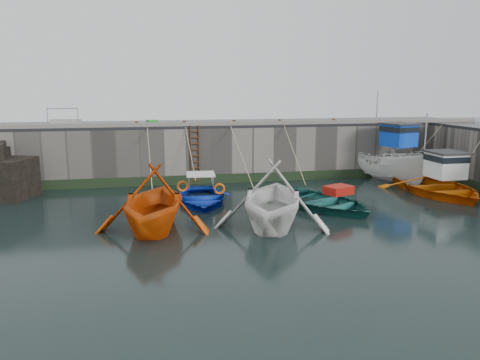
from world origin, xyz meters
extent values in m
plane|color=black|center=(0.00, 0.00, 0.00)|extent=(120.00, 120.00, 0.00)
cube|color=slate|center=(0.00, 12.50, 1.50)|extent=(30.00, 5.00, 3.00)
cube|color=black|center=(0.00, 12.50, 3.08)|extent=(30.00, 5.00, 0.16)
cube|color=slate|center=(0.00, 10.15, 3.26)|extent=(30.00, 0.30, 0.20)
cube|color=black|center=(0.00, 9.96, 0.25)|extent=(30.00, 0.08, 0.50)
cube|color=black|center=(-11.20, 8.40, 0.95)|extent=(2.96, 2.83, 1.90)
cylinder|color=#3F1E0F|center=(-2.22, 9.92, 1.60)|extent=(0.07, 0.07, 3.20)
cylinder|color=#3F1E0F|center=(-1.78, 9.92, 1.60)|extent=(0.07, 0.07, 3.20)
cube|color=#3F1E0F|center=(-2.00, 9.90, 0.25)|extent=(0.44, 0.06, 0.05)
cube|color=#3F1E0F|center=(-2.00, 9.90, 0.58)|extent=(0.44, 0.06, 0.05)
cube|color=#3F1E0F|center=(-2.00, 9.90, 0.91)|extent=(0.44, 0.06, 0.05)
cube|color=#3F1E0F|center=(-2.00, 9.90, 1.24)|extent=(0.44, 0.06, 0.05)
cube|color=#3F1E0F|center=(-2.00, 9.90, 1.57)|extent=(0.44, 0.06, 0.05)
cube|color=#3F1E0F|center=(-2.00, 9.90, 1.90)|extent=(0.44, 0.06, 0.05)
cube|color=#3F1E0F|center=(-2.00, 9.90, 2.23)|extent=(0.44, 0.06, 0.05)
cube|color=#3F1E0F|center=(-2.00, 9.90, 2.56)|extent=(0.44, 0.06, 0.05)
cube|color=#3F1E0F|center=(-2.00, 9.90, 2.89)|extent=(0.44, 0.06, 0.05)
imported|color=#D64D0B|center=(-4.36, 1.96, 0.00)|extent=(5.31, 5.89, 2.74)
imported|color=#0C2DBA|center=(-2.16, 5.83, 0.00)|extent=(3.54, 4.72, 0.93)
imported|color=white|center=(0.04, 1.48, 0.00)|extent=(6.09, 6.55, 2.82)
imported|color=#1A5B55|center=(3.00, 3.71, 0.00)|extent=(5.39, 6.17, 1.07)
imported|color=white|center=(8.89, 8.94, 0.83)|extent=(3.84, 6.48, 2.35)
cube|color=blue|center=(9.05, 8.36, 2.60)|extent=(1.75, 1.82, 1.20)
cube|color=black|center=(9.05, 8.36, 2.95)|extent=(1.83, 1.89, 0.28)
cube|color=#262628|center=(9.05, 8.36, 3.24)|extent=(2.00, 2.07, 0.08)
cylinder|color=#A5A8AD|center=(8.57, 10.09, 3.50)|extent=(0.08, 0.08, 3.00)
imported|color=orange|center=(9.50, 5.31, 0.28)|extent=(4.42, 6.14, 1.26)
cube|color=white|center=(9.51, 4.71, 1.51)|extent=(1.42, 1.52, 1.20)
cube|color=black|center=(9.51, 4.71, 1.86)|extent=(1.48, 1.58, 0.28)
cube|color=#262628|center=(9.51, 4.71, 2.15)|extent=(1.62, 1.72, 0.08)
cylinder|color=#A5A8AD|center=(9.49, 6.51, 2.41)|extent=(0.08, 0.08, 3.00)
cube|color=#1A941E|center=(-4.21, 11.02, 3.30)|extent=(0.66, 0.59, 0.29)
cylinder|color=#A5A8AD|center=(-9.50, 10.60, 3.66)|extent=(0.05, 0.05, 1.00)
cylinder|color=#A5A8AD|center=(-8.00, 10.60, 3.66)|extent=(0.05, 0.05, 1.00)
cylinder|color=#A5A8AD|center=(-8.75, 10.60, 4.12)|extent=(1.50, 0.05, 0.05)
cube|color=gray|center=(-8.75, 11.10, 3.25)|extent=(1.60, 0.35, 0.18)
cube|color=gray|center=(-8.75, 11.45, 3.43)|extent=(1.60, 0.35, 0.18)
cylinder|color=#3F1E0F|center=(-5.00, 10.25, 3.30)|extent=(0.18, 0.18, 0.28)
cylinder|color=#3F1E0F|center=(-2.50, 10.25, 3.30)|extent=(0.18, 0.18, 0.28)
cylinder|color=#3F1E0F|center=(0.20, 10.25, 3.30)|extent=(0.18, 0.18, 0.28)
cylinder|color=#3F1E0F|center=(2.80, 10.25, 3.30)|extent=(0.18, 0.18, 0.28)
cylinder|color=#3F1E0F|center=(6.00, 10.25, 3.30)|extent=(0.18, 0.18, 0.28)
camera|label=1|loc=(-4.51, -15.05, 5.15)|focal=35.00mm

